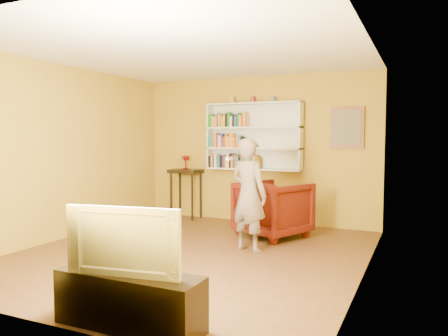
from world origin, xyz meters
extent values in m
cube|color=#4E3019|center=(0.00, 0.00, -0.06)|extent=(5.30, 5.80, 0.12)
cube|color=#AD8920|center=(0.00, 2.52, 1.35)|extent=(5.30, 0.04, 2.70)
cube|color=#AD8920|center=(0.00, -2.52, 1.35)|extent=(5.30, 0.04, 2.70)
cube|color=#AD8920|center=(-2.27, 0.00, 1.35)|extent=(0.04, 5.80, 2.70)
cube|color=#AD8920|center=(2.27, 0.00, 1.35)|extent=(0.04, 5.80, 2.70)
cube|color=white|center=(0.00, 0.00, 2.73)|extent=(5.30, 5.80, 0.06)
cube|color=white|center=(0.00, 2.48, 1.60)|extent=(1.80, 0.03, 1.20)
cube|color=white|center=(-0.89, 2.35, 1.60)|extent=(0.03, 0.28, 1.20)
cube|color=white|center=(0.89, 2.35, 1.60)|extent=(0.03, 0.28, 1.20)
cube|color=white|center=(0.00, 2.35, 1.00)|extent=(1.80, 0.28, 0.03)
cube|color=white|center=(0.00, 2.35, 1.38)|extent=(1.80, 0.28, 0.03)
cube|color=white|center=(0.00, 2.35, 1.76)|extent=(1.80, 0.28, 0.03)
cube|color=white|center=(0.00, 2.35, 2.20)|extent=(1.80, 0.28, 0.03)
cube|color=black|center=(-0.84, 2.30, 1.12)|extent=(0.04, 0.15, 0.22)
cube|color=gold|center=(-0.80, 2.30, 1.15)|extent=(0.03, 0.17, 0.26)
cube|color=#55246C|center=(-0.76, 2.30, 1.12)|extent=(0.03, 0.17, 0.22)
cube|color=white|center=(-0.72, 2.31, 1.15)|extent=(0.04, 0.18, 0.27)
cube|color=teal|center=(-0.68, 2.30, 1.12)|extent=(0.02, 0.16, 0.20)
cube|color=teal|center=(-0.65, 2.30, 1.11)|extent=(0.03, 0.16, 0.19)
cube|color=black|center=(-0.61, 2.30, 1.13)|extent=(0.03, 0.15, 0.23)
cube|color=black|center=(-0.58, 2.29, 1.12)|extent=(0.02, 0.15, 0.22)
cube|color=#55246C|center=(-0.55, 2.30, 1.13)|extent=(0.04, 0.16, 0.24)
cube|color=gold|center=(-0.51, 2.30, 1.12)|extent=(0.03, 0.17, 0.22)
cube|color=white|center=(-0.46, 2.31, 1.15)|extent=(0.04, 0.17, 0.27)
cube|color=black|center=(-0.42, 2.30, 1.15)|extent=(0.03, 0.16, 0.27)
cube|color=gold|center=(-0.38, 2.31, 1.13)|extent=(0.03, 0.18, 0.23)
cube|color=#55246C|center=(-0.35, 2.30, 1.15)|extent=(0.03, 0.16, 0.26)
cube|color=#895F18|center=(-0.32, 2.30, 1.13)|extent=(0.03, 0.16, 0.24)
cube|color=teal|center=(-0.27, 2.31, 1.13)|extent=(0.04, 0.18, 0.23)
cube|color=black|center=(-0.23, 2.30, 1.14)|extent=(0.04, 0.16, 0.26)
cube|color=#895F18|center=(-0.19, 2.29, 1.13)|extent=(0.02, 0.15, 0.23)
cube|color=teal|center=(-0.16, 2.30, 1.14)|extent=(0.04, 0.17, 0.25)
cube|color=teal|center=(-0.11, 2.29, 1.11)|extent=(0.04, 0.14, 0.19)
cube|color=gold|center=(-0.07, 2.30, 1.11)|extent=(0.04, 0.17, 0.19)
cube|color=white|center=(-0.03, 2.29, 1.14)|extent=(0.03, 0.15, 0.25)
cube|color=navy|center=(0.01, 2.29, 1.14)|extent=(0.03, 0.15, 0.25)
cube|color=gold|center=(0.05, 2.31, 1.14)|extent=(0.04, 0.19, 0.25)
cube|color=#895F18|center=(0.10, 2.31, 1.13)|extent=(0.04, 0.18, 0.24)
cube|color=#895F18|center=(0.14, 2.30, 1.12)|extent=(0.03, 0.17, 0.21)
cube|color=teal|center=(-0.84, 2.30, 1.50)|extent=(0.03, 0.15, 0.21)
cube|color=teal|center=(-0.80, 2.29, 1.51)|extent=(0.03, 0.15, 0.23)
cube|color=#895F18|center=(-0.76, 2.30, 1.52)|extent=(0.04, 0.15, 0.25)
cube|color=gold|center=(-0.72, 2.31, 1.53)|extent=(0.03, 0.17, 0.27)
cube|color=#55246C|center=(-0.68, 2.29, 1.52)|extent=(0.04, 0.15, 0.25)
cube|color=white|center=(-0.64, 2.31, 1.51)|extent=(0.03, 0.18, 0.23)
cube|color=gold|center=(-0.61, 2.30, 1.50)|extent=(0.02, 0.17, 0.21)
cube|color=navy|center=(-0.58, 2.31, 1.52)|extent=(0.03, 0.19, 0.26)
cube|color=red|center=(-0.54, 2.31, 1.49)|extent=(0.04, 0.19, 0.20)
cube|color=gold|center=(-0.50, 2.31, 1.52)|extent=(0.03, 0.17, 0.26)
cube|color=gold|center=(-0.46, 2.31, 1.50)|extent=(0.04, 0.18, 0.20)
cube|color=gold|center=(-0.42, 2.29, 1.52)|extent=(0.02, 0.14, 0.25)
cube|color=gold|center=(-0.39, 2.31, 1.53)|extent=(0.04, 0.18, 0.27)
cube|color=gold|center=(-0.35, 2.30, 1.49)|extent=(0.03, 0.15, 0.19)
cube|color=red|center=(-0.31, 2.30, 1.49)|extent=(0.04, 0.17, 0.19)
cube|color=gold|center=(-0.27, 2.30, 1.49)|extent=(0.02, 0.16, 0.20)
cube|color=teal|center=(-0.23, 2.31, 1.51)|extent=(0.04, 0.18, 0.22)
cube|color=black|center=(-0.18, 2.30, 1.49)|extent=(0.04, 0.15, 0.20)
cube|color=#1B7D27|center=(-0.84, 2.31, 1.89)|extent=(0.03, 0.19, 0.23)
cube|color=#1B7D27|center=(-0.81, 2.30, 1.89)|extent=(0.03, 0.16, 0.24)
cube|color=gold|center=(-0.78, 2.30, 1.88)|extent=(0.02, 0.17, 0.21)
cube|color=gold|center=(-0.75, 2.30, 1.87)|extent=(0.03, 0.16, 0.20)
cube|color=gold|center=(-0.71, 2.30, 1.87)|extent=(0.03, 0.16, 0.20)
cube|color=#55246C|center=(-0.68, 2.30, 1.90)|extent=(0.03, 0.15, 0.26)
cube|color=gold|center=(-0.64, 2.30, 1.89)|extent=(0.03, 0.15, 0.23)
cube|color=#895F18|center=(-0.61, 2.29, 1.89)|extent=(0.02, 0.15, 0.24)
cube|color=gold|center=(-0.58, 2.30, 1.87)|extent=(0.04, 0.17, 0.20)
cube|color=gold|center=(-0.54, 2.31, 1.89)|extent=(0.03, 0.19, 0.23)
cube|color=black|center=(-0.50, 2.29, 1.90)|extent=(0.04, 0.14, 0.25)
cube|color=#1B7D27|center=(-0.45, 2.30, 1.91)|extent=(0.04, 0.16, 0.27)
cube|color=white|center=(-0.40, 2.30, 1.87)|extent=(0.04, 0.16, 0.19)
cube|color=black|center=(-0.35, 2.30, 1.89)|extent=(0.04, 0.16, 0.23)
cube|color=teal|center=(-0.32, 2.30, 1.88)|extent=(0.02, 0.15, 0.20)
cube|color=navy|center=(-0.29, 2.30, 1.89)|extent=(0.02, 0.16, 0.23)
cube|color=#1B7D27|center=(-0.26, 2.30, 1.90)|extent=(0.03, 0.16, 0.25)
cube|color=gold|center=(-0.22, 2.30, 1.88)|extent=(0.04, 0.15, 0.22)
cube|color=red|center=(-0.18, 2.31, 1.87)|extent=(0.03, 0.18, 0.20)
cube|color=gold|center=(-0.14, 2.31, 1.91)|extent=(0.04, 0.18, 0.27)
cube|color=gold|center=(-0.43, 2.35, 2.27)|extent=(0.08, 0.08, 0.12)
cube|color=maroon|center=(-0.02, 2.35, 2.27)|extent=(0.08, 0.08, 0.11)
cube|color=#455B74|center=(0.37, 2.35, 2.26)|extent=(0.07, 0.07, 0.09)
cube|color=brown|center=(1.65, 2.46, 1.75)|extent=(0.55, 0.04, 0.70)
cube|color=gray|center=(1.65, 2.44, 1.75)|extent=(0.45, 0.02, 0.58)
cylinder|color=black|center=(-1.61, 2.08, 0.45)|extent=(0.04, 0.04, 0.90)
cylinder|color=black|center=(-1.14, 2.08, 0.45)|extent=(0.04, 0.04, 0.90)
cylinder|color=black|center=(-1.61, 2.42, 0.45)|extent=(0.04, 0.04, 0.90)
cylinder|color=black|center=(-1.14, 2.42, 0.45)|extent=(0.04, 0.04, 0.90)
cube|color=black|center=(-1.37, 2.25, 0.93)|extent=(0.59, 0.45, 0.06)
cylinder|color=maroon|center=(-1.37, 2.25, 0.97)|extent=(0.12, 0.12, 0.02)
cylinder|color=maroon|center=(-1.37, 2.25, 1.05)|extent=(0.03, 0.03, 0.15)
ellipsoid|color=maroon|center=(-1.37, 2.25, 1.18)|extent=(0.16, 0.16, 0.10)
cylinder|color=beige|center=(-1.29, 2.25, 1.17)|extent=(0.01, 0.01, 0.12)
cylinder|color=beige|center=(-1.31, 2.31, 1.17)|extent=(0.01, 0.01, 0.12)
cylinder|color=beige|center=(-1.37, 2.33, 1.17)|extent=(0.01, 0.01, 0.12)
cylinder|color=beige|center=(-1.43, 2.31, 1.17)|extent=(0.01, 0.01, 0.12)
cylinder|color=beige|center=(-1.45, 2.25, 1.17)|extent=(0.01, 0.01, 0.12)
cylinder|color=beige|center=(-1.43, 2.19, 1.17)|extent=(0.01, 0.01, 0.12)
cylinder|color=beige|center=(-1.37, 2.17, 1.17)|extent=(0.01, 0.01, 0.12)
cylinder|color=beige|center=(-1.31, 2.19, 1.17)|extent=(0.01, 0.01, 0.12)
imported|color=#400704|center=(0.69, 1.43, 0.45)|extent=(1.27, 1.29, 0.89)
imported|color=#69584D|center=(0.65, 0.46, 0.79)|extent=(0.66, 0.53, 1.57)
cube|color=white|center=(0.52, 0.10, 1.30)|extent=(0.04, 0.15, 0.04)
cube|color=black|center=(0.66, -2.25, 0.23)|extent=(1.29, 0.39, 0.46)
imported|color=black|center=(0.66, -2.25, 0.74)|extent=(0.99, 0.29, 0.57)
camera|label=1|loc=(2.85, -5.13, 1.58)|focal=35.00mm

